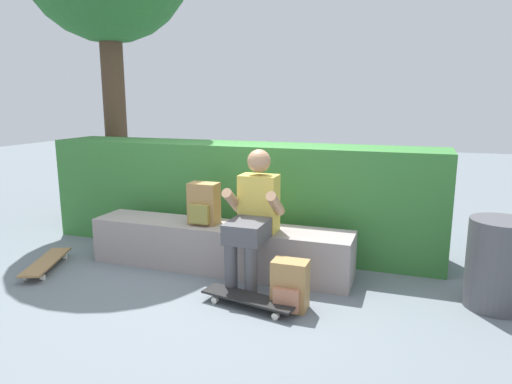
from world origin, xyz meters
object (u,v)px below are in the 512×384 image
Objects in this scene: backpack_on_bench at (204,204)px; trash_bin at (498,264)px; person_skater at (254,213)px; backpack_on_ground at (290,286)px; bench_main at (219,247)px; skateboard_beside_bench at (46,262)px; skateboard_near_person at (249,299)px.

backpack_on_bench reaches higher than trash_bin.
person_skater is 3.00× the size of backpack_on_ground.
trash_bin is (1.98, 0.18, -0.29)m from person_skater.
skateboard_beside_bench is (-1.59, -0.57, -0.15)m from bench_main.
skateboard_near_person is at bearing -160.23° from trash_bin.
bench_main is 6.46× the size of backpack_on_bench.
backpack_on_ground is at bearing -159.06° from trash_bin.
person_skater reaches higher than skateboard_near_person.
trash_bin is (2.57, -0.02, -0.28)m from backpack_on_bench.
person_skater reaches higher than bench_main.
person_skater reaches higher than skateboard_beside_bench.
person_skater is 1.47× the size of skateboard_beside_bench.
backpack_on_ground is (1.03, -0.61, -0.45)m from backpack_on_bench.
skateboard_near_person is 2.06× the size of backpack_on_bench.
backpack_on_bench is at bearing 21.46° from skateboard_beside_bench.
skateboard_beside_bench is 1.14× the size of trash_bin.
backpack_on_bench reaches higher than skateboard_near_person.
bench_main is at bearing 19.90° from skateboard_beside_bench.
trash_bin is at bearing 20.94° from backpack_on_ground.
backpack_on_bench is 1.28m from backpack_on_ground.
trash_bin reaches higher than bench_main.
skateboard_beside_bench is at bearing -160.10° from bench_main.
person_skater reaches higher than backpack_on_bench.
skateboard_near_person is at bearing -3.32° from skateboard_beside_bench.
bench_main reaches higher than skateboard_near_person.
backpack_on_ground is at bearing -42.32° from person_skater.
backpack_on_bench is (-0.15, -0.01, 0.42)m from bench_main.
person_skater is at bearing 137.68° from backpack_on_ground.
trash_bin reaches higher than skateboard_near_person.
bench_main reaches higher than backpack_on_ground.
bench_main is 2.42m from trash_bin.
backpack_on_bench is at bearing 149.31° from backpack_on_ground.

